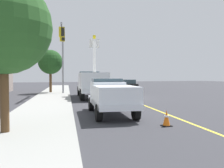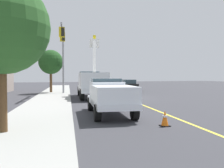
% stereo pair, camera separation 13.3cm
% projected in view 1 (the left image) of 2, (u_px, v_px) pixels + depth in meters
% --- Properties ---
extents(ground, '(120.00, 120.00, 0.00)m').
position_uv_depth(ground, '(124.00, 98.00, 23.83)').
color(ground, '#38383D').
extents(sidewalk_far_side, '(59.89, 12.27, 0.12)m').
position_uv_depth(sidewalk_far_side, '(51.00, 99.00, 22.48)').
color(sidewalk_far_side, '#9E9E99').
rests_on(sidewalk_far_side, ground).
extents(lane_centre_stripe, '(49.49, 7.41, 0.01)m').
position_uv_depth(lane_centre_stripe, '(124.00, 98.00, 23.83)').
color(lane_centre_stripe, yellow).
rests_on(lane_centre_stripe, ground).
extents(utility_bucket_truck, '(8.48, 3.66, 6.66)m').
position_uv_depth(utility_bucket_truck, '(92.00, 82.00, 24.11)').
color(utility_bucket_truck, silver).
rests_on(utility_bucket_truck, ground).
extents(service_pickup_truck, '(5.85, 2.89, 2.06)m').
position_uv_depth(service_pickup_truck, '(111.00, 95.00, 13.50)').
color(service_pickup_truck, white).
rests_on(service_pickup_truck, ground).
extents(passing_minivan, '(5.02, 2.58, 1.69)m').
position_uv_depth(passing_minivan, '(127.00, 85.00, 33.41)').
color(passing_minivan, black).
rests_on(passing_minivan, ground).
extents(traffic_cone_leading, '(0.40, 0.40, 0.72)m').
position_uv_depth(traffic_cone_leading, '(166.00, 118.00, 10.49)').
color(traffic_cone_leading, black).
rests_on(traffic_cone_leading, ground).
extents(traffic_cone_mid_front, '(0.40, 0.40, 0.83)m').
position_uv_depth(traffic_cone_mid_front, '(125.00, 98.00, 19.35)').
color(traffic_cone_mid_front, black).
rests_on(traffic_cone_mid_front, ground).
extents(traffic_cone_mid_rear, '(0.40, 0.40, 0.86)m').
position_uv_depth(traffic_cone_mid_rear, '(103.00, 91.00, 28.33)').
color(traffic_cone_mid_rear, black).
rests_on(traffic_cone_mid_rear, ground).
extents(traffic_signal_mast, '(7.36, 1.25, 8.07)m').
position_uv_depth(traffic_signal_mast, '(63.00, 47.00, 26.65)').
color(traffic_signal_mast, gray).
rests_on(traffic_signal_mast, ground).
extents(street_tree_left, '(3.60, 3.60, 5.88)m').
position_uv_depth(street_tree_left, '(3.00, 27.00, 8.79)').
color(street_tree_left, brown).
rests_on(street_tree_left, ground).
extents(street_tree_right, '(3.08, 3.08, 5.50)m').
position_uv_depth(street_tree_right, '(50.00, 62.00, 29.97)').
color(street_tree_right, brown).
rests_on(street_tree_right, ground).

